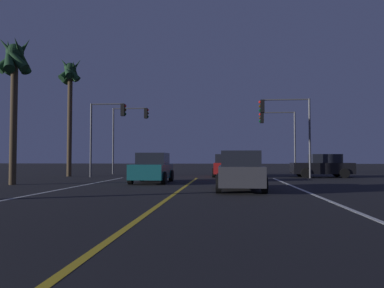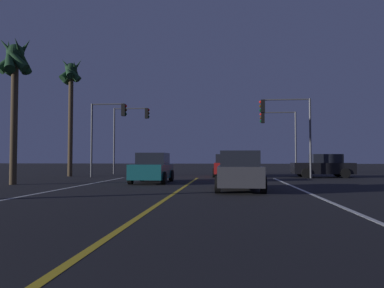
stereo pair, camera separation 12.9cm
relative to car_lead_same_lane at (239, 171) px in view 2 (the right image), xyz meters
name	(u,v)px [view 2 (the right image)]	position (x,y,z in m)	size (l,w,h in m)	color
lane_edge_right	(359,214)	(2.73, -6.44, -0.82)	(0.16, 32.93, 0.01)	silver
lane_center_divider	(148,211)	(-2.61, -6.44, -0.82)	(0.16, 32.93, 0.01)	gold
car_lead_same_lane	(239,171)	(0.00, 0.00, 0.00)	(2.02, 4.30, 1.70)	black
car_ahead_far	(227,166)	(-0.54, 12.23, 0.00)	(2.02, 4.30, 1.70)	black
car_crossing_side	(323,166)	(6.51, 11.85, 0.00)	(4.30, 2.02, 1.70)	black
car_oncoming	(152,168)	(-4.76, 4.73, 0.00)	(2.02, 4.30, 1.70)	black
traffic_light_near_right	(286,119)	(3.64, 10.52, 3.36)	(3.61, 0.36, 5.62)	#4C4C51
traffic_light_near_left	(108,123)	(-9.28, 10.52, 3.22)	(2.74, 0.36, 5.47)	#4C4C51
traffic_light_far_right	(278,128)	(3.88, 16.02, 3.18)	(3.09, 0.36, 5.38)	#4C4C51
traffic_light_far_left	(131,125)	(-9.05, 16.02, 3.53)	(3.28, 0.36, 5.88)	#4C4C51
palm_tree_left_mid	(15,66)	(-11.81, 2.55, 5.49)	(2.02, 2.22, 8.00)	#473826
palm_tree_left_far	(71,82)	(-12.66, 11.60, 6.55)	(1.99, 2.09, 9.33)	#473826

